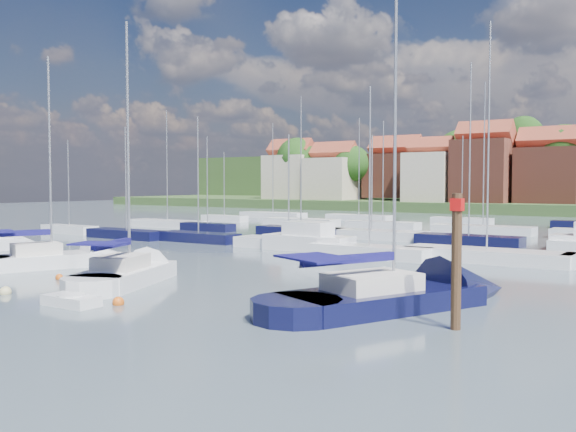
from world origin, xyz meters
The scene contains 14 objects.
ground centered at (0.00, 40.00, 0.00)m, with size 260.00×260.00×0.00m, color #4C5A67.
sailboat_left centered at (-13.08, 3.50, 0.36)m, with size 6.38×10.57×14.06m.
sailboat_centre centered at (-4.89, 2.08, 0.36)m, with size 6.66×11.08×14.70m.
sailboat_navy centered at (10.24, 4.15, 0.35)m, with size 8.67×13.77×18.56m.
tender centered at (-1.85, -4.36, 0.22)m, with size 2.62×1.26×0.56m.
timber_piling centered at (13.26, 0.52, 1.54)m, with size 0.40×0.40×7.12m.
buoy_b centered at (-6.79, -4.30, 0.00)m, with size 0.54×0.54×0.54m, color beige.
buoy_c centered at (-8.62, 0.00, 0.00)m, with size 0.41×0.41×0.41m, color #D85914.
buoy_d centered at (-0.34, -3.10, 0.00)m, with size 0.51×0.51×0.51m, color #D85914.
buoy_e centered at (4.98, 6.25, 0.00)m, with size 0.51×0.51×0.51m, color #D85914.
buoy_f centered at (7.50, -1.41, 0.00)m, with size 0.41×0.41×0.41m, color beige.
buoy_g centered at (-5.77, 1.70, 0.00)m, with size 0.50×0.50×0.50m, color beige.
buoy_h centered at (9.18, 0.07, 0.00)m, with size 0.50×0.50×0.50m, color #D85914.
marina_field centered at (1.91, 35.15, 0.43)m, with size 79.62×41.41×15.93m.
Camera 1 is at (21.03, -21.58, 5.25)m, focal length 40.00 mm.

